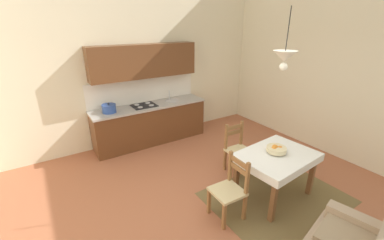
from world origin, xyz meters
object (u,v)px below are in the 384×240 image
(dining_table, at_px, (276,162))
(dining_chair_tv_side, at_px, (230,190))
(kitchen_cabinetry, at_px, (149,106))
(dining_chair_kitchen_side, at_px, (238,150))
(pendant_lamp, at_px, (285,57))
(fruit_bowl, at_px, (276,149))

(dining_table, bearing_deg, dining_chair_tv_side, 178.15)
(kitchen_cabinetry, height_order, dining_chair_kitchen_side, kitchen_cabinetry)
(dining_chair_kitchen_side, height_order, pendant_lamp, pendant_lamp)
(kitchen_cabinetry, height_order, fruit_bowl, kitchen_cabinetry)
(dining_table, xyz_separation_m, dining_chair_tv_side, (-0.90, 0.03, -0.17))
(dining_chair_kitchen_side, bearing_deg, pendant_lamp, -93.79)
(kitchen_cabinetry, height_order, pendant_lamp, pendant_lamp)
(dining_table, height_order, dining_chair_tv_side, dining_chair_tv_side)
(fruit_bowl, height_order, pendant_lamp, pendant_lamp)
(kitchen_cabinetry, xyz_separation_m, dining_table, (0.84, -2.92, -0.25))
(dining_chair_tv_side, bearing_deg, dining_chair_kitchen_side, 42.27)
(dining_table, bearing_deg, kitchen_cabinetry, 106.14)
(dining_table, bearing_deg, dining_chair_kitchen_side, 90.14)
(fruit_bowl, bearing_deg, dining_chair_tv_side, -179.21)
(dining_chair_tv_side, bearing_deg, kitchen_cabinetry, 88.82)
(kitchen_cabinetry, bearing_deg, dining_chair_kitchen_side, -67.86)
(fruit_bowl, bearing_deg, pendant_lamp, 168.12)
(dining_chair_tv_side, bearing_deg, dining_table, -1.85)
(kitchen_cabinetry, distance_m, fruit_bowl, 3.00)
(dining_table, xyz_separation_m, pendant_lamp, (-0.05, 0.06, 1.60))
(dining_chair_kitchen_side, distance_m, fruit_bowl, 0.89)
(kitchen_cabinetry, height_order, dining_table, kitchen_cabinetry)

